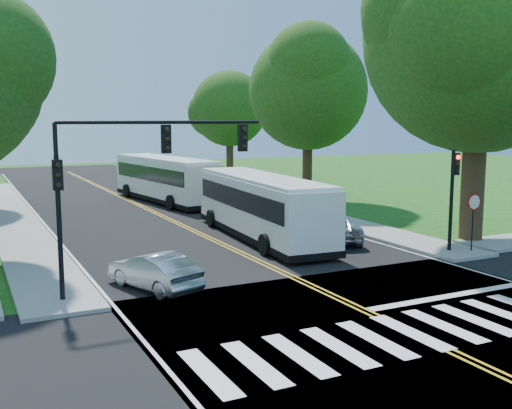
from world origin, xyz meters
TOP-DOWN VIEW (x-y plane):
  - ground at (0.00, 0.00)m, footprint 140.00×140.00m
  - road at (0.00, 18.00)m, footprint 14.00×96.00m
  - cross_road at (0.00, 0.00)m, footprint 60.00×12.00m
  - center_line at (0.00, 22.00)m, footprint 0.36×70.00m
  - edge_line_w at (-6.80, 22.00)m, footprint 0.12×70.00m
  - edge_line_e at (6.80, 22.00)m, footprint 0.12×70.00m
  - crosswalk at (0.00, -0.50)m, footprint 12.60×3.00m
  - stop_bar at (3.50, 1.60)m, footprint 6.60×0.40m
  - sidewalk_nw at (-8.30, 25.00)m, footprint 2.60×40.00m
  - sidewalk_ne at (8.30, 25.00)m, footprint 2.60×40.00m
  - tree_ne_big at (11.00, 8.00)m, footprint 10.80×10.80m
  - tree_east_mid at (11.50, 24.00)m, footprint 8.40×8.40m
  - tree_east_far at (12.50, 40.00)m, footprint 7.20×7.20m
  - signal_nw at (-5.86, 6.43)m, footprint 7.15×0.46m
  - signal_ne at (8.20, 6.44)m, footprint 0.30×0.46m
  - stop_sign at (9.00, 5.98)m, footprint 0.76×0.08m
  - bus_lead at (2.27, 13.14)m, footprint 3.56×12.14m
  - bus_follow at (2.15, 28.00)m, footprint 4.13×12.51m
  - hatchback at (-5.10, 6.78)m, footprint 2.55×4.12m
  - suv at (4.96, 11.19)m, footprint 3.65×5.32m
  - dark_sedan at (5.84, 20.55)m, footprint 2.44×4.15m

SIDE VIEW (x-z plane):
  - ground at x=0.00m, z-range 0.00..0.00m
  - road at x=0.00m, z-range 0.00..0.01m
  - cross_road at x=0.00m, z-range 0.00..0.01m
  - center_line at x=0.00m, z-range 0.01..0.02m
  - edge_line_w at x=-6.80m, z-range 0.01..0.02m
  - edge_line_e at x=6.80m, z-range 0.01..0.02m
  - crosswalk at x=0.00m, z-range 0.01..0.02m
  - stop_bar at x=3.50m, z-range 0.01..0.02m
  - sidewalk_nw at x=-8.30m, z-range 0.00..0.15m
  - sidewalk_ne at x=8.30m, z-range 0.00..0.15m
  - dark_sedan at x=5.84m, z-range 0.01..1.14m
  - hatchback at x=-5.10m, z-range 0.01..1.29m
  - suv at x=4.96m, z-range 0.01..1.36m
  - bus_lead at x=2.27m, z-range 0.10..3.20m
  - bus_follow at x=2.15m, z-range 0.10..3.28m
  - stop_sign at x=9.00m, z-range 0.77..3.30m
  - signal_ne at x=8.20m, z-range 0.76..5.16m
  - signal_nw at x=-5.86m, z-range 1.55..7.21m
  - tree_east_far at x=12.50m, z-range 1.69..12.03m
  - tree_east_mid at x=11.50m, z-range 1.89..13.82m
  - tree_ne_big at x=11.00m, z-range 2.17..17.08m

